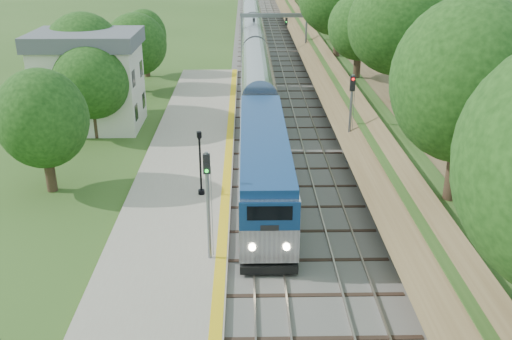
{
  "coord_description": "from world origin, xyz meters",
  "views": [
    {
      "loc": [
        -1.05,
        -16.63,
        15.38
      ],
      "look_at": [
        -0.5,
        13.43,
        2.8
      ],
      "focal_mm": 40.0,
      "sensor_mm": 36.0,
      "label": 1
    }
  ],
  "objects_px": {
    "train": "(254,49)",
    "lamppost_far": "(200,167)",
    "station_building": "(90,80)",
    "signal_gantry": "(274,25)",
    "signal_farside": "(351,110)",
    "signal_platform": "(208,195)"
  },
  "relations": [
    {
      "from": "lamppost_far",
      "to": "signal_farside",
      "type": "bearing_deg",
      "value": 29.58
    },
    {
      "from": "station_building",
      "to": "signal_platform",
      "type": "height_order",
      "value": "station_building"
    },
    {
      "from": "signal_platform",
      "to": "signal_farside",
      "type": "relative_size",
      "value": 0.88
    },
    {
      "from": "signal_gantry",
      "to": "signal_platform",
      "type": "relative_size",
      "value": 1.49
    },
    {
      "from": "train",
      "to": "lamppost_far",
      "type": "bearing_deg",
      "value": -95.79
    },
    {
      "from": "station_building",
      "to": "signal_gantry",
      "type": "height_order",
      "value": "station_building"
    },
    {
      "from": "signal_gantry",
      "to": "signal_farside",
      "type": "relative_size",
      "value": 1.31
    },
    {
      "from": "station_building",
      "to": "signal_farside",
      "type": "height_order",
      "value": "station_building"
    },
    {
      "from": "lamppost_far",
      "to": "signal_platform",
      "type": "relative_size",
      "value": 0.72
    },
    {
      "from": "train",
      "to": "signal_platform",
      "type": "height_order",
      "value": "signal_platform"
    },
    {
      "from": "station_building",
      "to": "train",
      "type": "relative_size",
      "value": 0.09
    },
    {
      "from": "station_building",
      "to": "signal_platform",
      "type": "distance_m",
      "value": 24.69
    },
    {
      "from": "station_building",
      "to": "lamppost_far",
      "type": "relative_size",
      "value": 2.11
    },
    {
      "from": "train",
      "to": "lamppost_far",
      "type": "relative_size",
      "value": 23.48
    },
    {
      "from": "lamppost_far",
      "to": "signal_gantry",
      "type": "bearing_deg",
      "value": 80.93
    },
    {
      "from": "train",
      "to": "signal_gantry",
      "type": "bearing_deg",
      "value": 34.11
    },
    {
      "from": "lamppost_far",
      "to": "signal_farside",
      "type": "distance_m",
      "value": 11.69
    },
    {
      "from": "signal_platform",
      "to": "lamppost_far",
      "type": "bearing_deg",
      "value": 97.19
    },
    {
      "from": "signal_gantry",
      "to": "train",
      "type": "height_order",
      "value": "signal_gantry"
    },
    {
      "from": "station_building",
      "to": "signal_farside",
      "type": "xyz_separation_m",
      "value": [
        20.2,
        -8.87,
        -0.07
      ]
    },
    {
      "from": "station_building",
      "to": "train",
      "type": "distance_m",
      "value": 27.26
    },
    {
      "from": "station_building",
      "to": "signal_gantry",
      "type": "distance_m",
      "value": 29.94
    }
  ]
}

